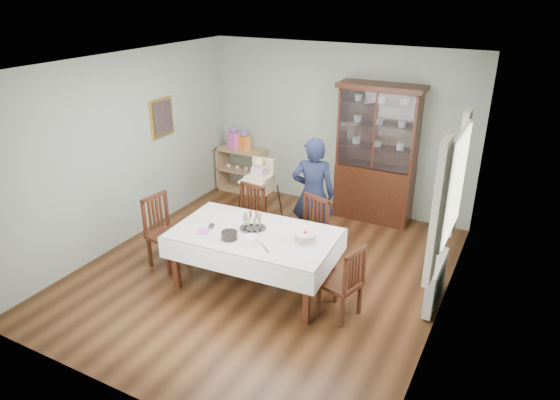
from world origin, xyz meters
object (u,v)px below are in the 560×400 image
Objects in this scene: dining_table at (255,259)px; woman at (313,194)px; sideboard at (242,170)px; gift_bag_orange at (244,141)px; chair_end_left at (168,245)px; high_chair at (260,200)px; champagne_tray at (253,225)px; chair_far_left at (246,233)px; gift_bag_pink at (234,139)px; birthday_cake at (305,237)px; china_cabinet at (377,152)px; chair_far_right at (306,248)px; chair_end_right at (341,295)px.

woman is at bearing 80.85° from dining_table.
gift_bag_orange reaches higher than sideboard.
chair_end_left is 0.87× the size of high_chair.
dining_table is 6.28× the size of champagne_tray.
chair_far_left is 2.47× the size of gift_bag_pink.
chair_end_left is at bearing -107.51° from high_chair.
chair_end_left reaches higher than birthday_cake.
china_cabinet is 2.41m from gift_bag_orange.
gift_bag_orange is at bearing -53.35° from woman.
chair_far_left reaches higher than birthday_cake.
woman is at bearing -34.69° from gift_bag_orange.
chair_far_left is at bearing -162.31° from chair_far_right.
woman is 1.11m from high_chair.
gift_bag_pink reaches higher than dining_table.
sideboard is (-1.83, 2.64, 0.02)m from dining_table.
gift_bag_pink reaches higher than chair_far_right.
birthday_cake is at bearing 7.08° from dining_table.
gift_bag_pink is at bearing 22.13° from chair_end_left.
sideboard is 2.74× the size of champagne_tray.
gift_bag_orange is (-1.73, 2.62, 0.57)m from dining_table.
china_cabinet reaches higher than chair_end_left.
chair_far_left is 2.97× the size of champagne_tray.
china_cabinet reaches higher than chair_end_right.
dining_table is 2.29× the size of sideboard.
china_cabinet is 2.67m from champagne_tray.
sideboard is at bearing 124.66° from dining_table.
gift_bag_pink reaches higher than chair_end_left.
gift_bag_pink is at bearing 135.68° from birthday_cake.
chair_far_left is 0.86m from high_chair.
gift_bag_orange is (0.09, -0.02, 0.56)m from sideboard.
birthday_cake is 3.64m from gift_bag_pink.
chair_far_right is 1.08× the size of chair_end_right.
gift_bag_pink is at bearing 157.31° from chair_far_right.
birthday_cake is at bearing -50.89° from chair_far_right.
woman reaches higher than chair_far_right.
birthday_cake is (0.44, -1.20, -0.01)m from woman.
gift_bag_orange is at bearing 179.96° from china_cabinet.
chair_end_left is at bearing 23.41° from woman.
chair_end_left reaches higher than chair_end_right.
china_cabinet is at bearing -0.04° from gift_bag_orange.
gift_bag_orange is at bearing 17.55° from chair_end_left.
high_chair is at bearing -49.80° from gift_bag_orange.
high_chair is at bearing -32.06° from woman.
woman is at bearing -39.23° from chair_end_left.
sideboard is 0.59m from gift_bag_pink.
gift_bag_orange is (-0.42, 2.71, 0.67)m from chair_end_left.
chair_end_left is at bearing -124.36° from chair_far_left.
chair_end_left is at bearing -76.57° from gift_bag_pink.
gift_bag_pink is at bearing -50.47° from woman.
chair_end_right is (1.17, -0.07, -0.12)m from dining_table.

